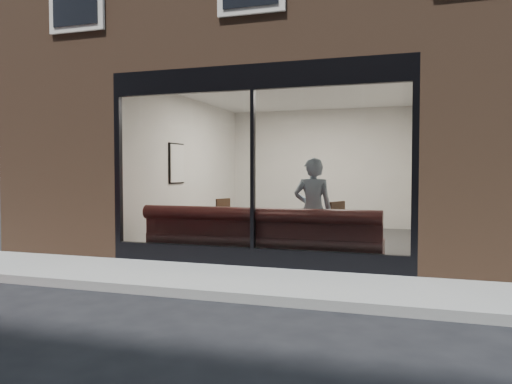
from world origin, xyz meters
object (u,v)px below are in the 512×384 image
(cafe_table_right, at_px, (304,216))
(cafe_chair_left, at_px, (217,231))
(person, at_px, (313,210))
(cafe_chair_right, at_px, (329,238))
(cafe_table_left, at_px, (237,214))
(banquette, at_px, (260,249))

(cafe_table_right, distance_m, cafe_chair_left, 2.63)
(person, height_order, cafe_chair_right, person)
(cafe_table_left, height_order, cafe_chair_left, cafe_table_left)
(person, bearing_deg, banquette, 11.17)
(cafe_table_left, bearing_deg, cafe_table_right, -0.79)
(person, bearing_deg, cafe_table_right, -59.43)
(cafe_table_left, xyz_separation_m, cafe_chair_left, (-0.94, 1.35, -0.50))
(person, relative_size, cafe_table_left, 2.74)
(cafe_table_left, height_order, cafe_table_right, same)
(person, bearing_deg, cafe_chair_right, -102.37)
(cafe_table_right, xyz_separation_m, cafe_chair_left, (-2.19, 1.36, -0.50))
(banquette, height_order, cafe_chair_left, banquette)
(person, bearing_deg, cafe_table_left, -19.79)
(person, relative_size, cafe_chair_right, 3.73)
(cafe_table_right, height_order, cafe_chair_left, cafe_table_right)
(banquette, distance_m, cafe_chair_left, 2.47)
(cafe_table_right, height_order, cafe_chair_right, cafe_table_right)
(person, height_order, cafe_table_left, person)
(cafe_table_left, relative_size, cafe_chair_right, 1.36)
(cafe_chair_left, bearing_deg, cafe_chair_right, -162.29)
(cafe_chair_left, relative_size, cafe_chair_right, 0.83)
(cafe_table_left, distance_m, cafe_chair_right, 1.91)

